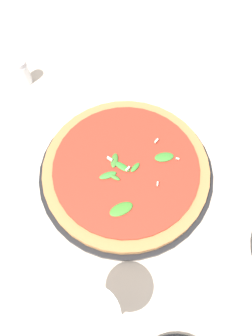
# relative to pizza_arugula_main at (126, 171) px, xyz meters

# --- Properties ---
(ground_plane) EXTENTS (6.00, 6.00, 0.00)m
(ground_plane) POSITION_rel_pizza_arugula_main_xyz_m (0.01, -0.04, -0.02)
(ground_plane) COLOR beige
(pizza_arugula_main) EXTENTS (0.36, 0.36, 0.05)m
(pizza_arugula_main) POSITION_rel_pizza_arugula_main_xyz_m (0.00, 0.00, 0.00)
(pizza_arugula_main) COLOR black
(pizza_arugula_main) RESTS_ON ground_plane
(wine_glass) EXTENTS (0.09, 0.09, 0.15)m
(wine_glass) POSITION_rel_pizza_arugula_main_xyz_m (-0.29, 0.03, 0.09)
(wine_glass) COLOR white
(wine_glass) RESTS_ON ground_plane
(shaker_pepper) EXTENTS (0.03, 0.03, 0.07)m
(shaker_pepper) POSITION_rel_pizza_arugula_main_xyz_m (0.24, 0.26, 0.02)
(shaker_pepper) COLOR silver
(shaker_pepper) RESTS_ON ground_plane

